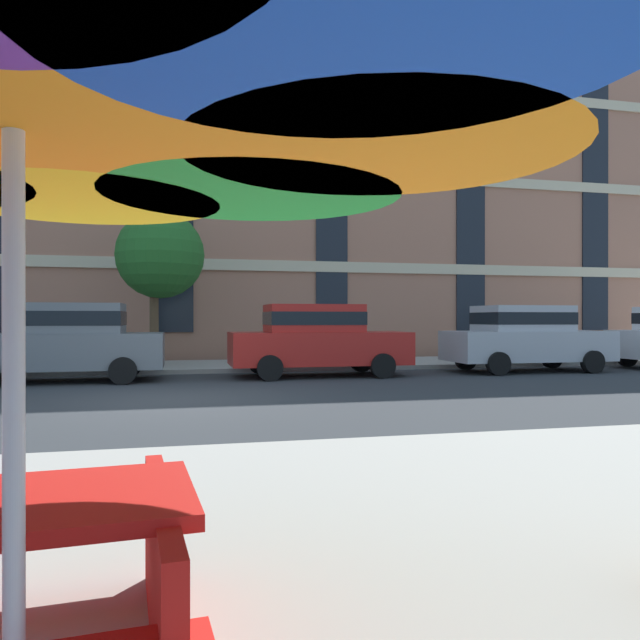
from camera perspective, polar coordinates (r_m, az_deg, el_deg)
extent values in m
plane|color=#2D3033|center=(10.93, -13.79, -7.40)|extent=(120.00, 120.00, 0.00)
cube|color=#9E998E|center=(17.69, -13.56, -4.33)|extent=(56.00, 3.60, 0.12)
cube|color=#A87056|center=(26.31, -13.45, 11.00)|extent=(36.17, 12.00, 12.80)
cube|color=beige|center=(19.87, -13.52, 5.23)|extent=(35.45, 0.08, 0.36)
cube|color=beige|center=(20.41, -13.53, 14.21)|extent=(35.45, 0.08, 0.36)
cube|color=beige|center=(21.41, -13.53, 22.54)|extent=(35.45, 0.08, 0.36)
cube|color=black|center=(21.19, -28.14, 14.79)|extent=(1.10, 0.06, 11.60)
cube|color=black|center=(20.52, -13.53, 15.29)|extent=(1.10, 0.06, 11.60)
cube|color=black|center=(21.13, 1.12, 14.84)|extent=(1.10, 0.06, 11.60)
cube|color=black|center=(22.92, 14.11, 13.66)|extent=(1.10, 0.06, 11.60)
cube|color=black|center=(25.65, 24.67, 12.19)|extent=(1.10, 0.06, 11.60)
cube|color=slate|center=(14.77, -23.19, -2.72)|extent=(4.40, 1.76, 0.80)
cube|color=slate|center=(14.73, -22.62, 0.15)|extent=(2.30, 1.55, 0.68)
cube|color=black|center=(14.73, -22.62, 0.15)|extent=(2.32, 1.57, 0.32)
cylinder|color=black|center=(15.94, -27.48, -3.96)|extent=(0.60, 0.22, 0.60)
cylinder|color=black|center=(13.75, -18.21, -4.60)|extent=(0.60, 0.22, 0.60)
cylinder|color=black|center=(15.50, -17.64, -4.07)|extent=(0.60, 0.22, 0.60)
cube|color=#B21E19|center=(14.94, -0.09, -2.68)|extent=(4.40, 1.76, 0.80)
cube|color=#B21E19|center=(14.89, -0.65, 0.16)|extent=(2.30, 1.55, 0.68)
cube|color=black|center=(14.89, -0.65, 0.16)|extent=(2.32, 1.57, 0.32)
cylinder|color=black|center=(16.17, 3.93, -3.89)|extent=(0.60, 0.22, 0.60)
cylinder|color=black|center=(14.50, 5.98, -4.35)|extent=(0.60, 0.22, 0.60)
cylinder|color=black|center=(15.58, -5.73, -4.04)|extent=(0.60, 0.22, 0.60)
cylinder|color=black|center=(13.85, -4.78, -4.56)|extent=(0.60, 0.22, 0.60)
cube|color=#A8AAB2|center=(17.20, 19.06, -2.32)|extent=(4.40, 1.76, 0.80)
cube|color=#A8AAB2|center=(17.10, 18.64, 0.15)|extent=(2.30, 1.55, 0.68)
cube|color=black|center=(17.10, 18.64, 0.15)|extent=(2.32, 1.57, 0.32)
cylinder|color=black|center=(18.70, 21.16, -3.35)|extent=(0.60, 0.22, 0.60)
cylinder|color=black|center=(17.28, 24.46, -3.64)|extent=(0.60, 0.22, 0.60)
cylinder|color=black|center=(17.31, 13.67, -3.63)|extent=(0.60, 0.22, 0.60)
cylinder|color=black|center=(15.77, 16.57, -4.00)|extent=(0.60, 0.22, 0.60)
cylinder|color=black|center=(20.25, 27.15, -3.09)|extent=(0.60, 0.22, 0.60)
cylinder|color=brown|center=(17.39, -15.47, -1.02)|extent=(0.25, 0.25, 2.17)
sphere|color=#236023|center=(17.39, -14.94, 6.01)|extent=(2.44, 2.44, 2.44)
sphere|color=#236023|center=(17.34, -14.79, 5.65)|extent=(1.95, 1.95, 1.95)
cylinder|color=silver|center=(1.90, -27.07, -7.12)|extent=(0.06, 0.06, 2.38)
cone|color=orange|center=(2.07, 5.59, 21.03)|extent=(1.29, 1.29, 0.42)
cone|color=green|center=(2.71, -6.42, 15.93)|extent=(1.29, 1.29, 0.42)
cone|color=yellow|center=(3.03, -22.05, 14.21)|extent=(1.29, 1.29, 0.42)
cone|color=orange|center=(2.04, -27.10, 22.54)|extent=(1.61, 1.61, 0.50)
cube|color=red|center=(2.66, -14.81, -23.33)|extent=(0.20, 1.40, 0.74)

